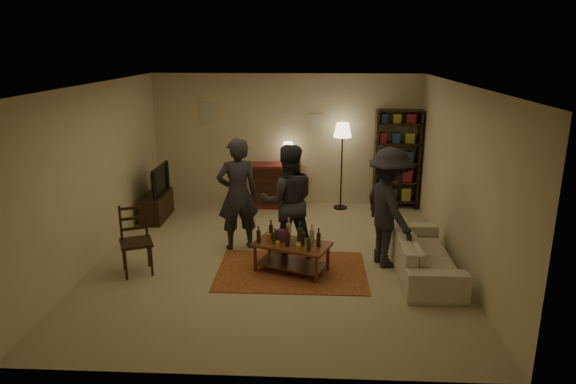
# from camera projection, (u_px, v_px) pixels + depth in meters

# --- Properties ---
(floor) EXTENTS (6.00, 6.00, 0.00)m
(floor) POSITION_uv_depth(u_px,v_px,m) (276.00, 258.00, 8.10)
(floor) COLOR #C6B793
(floor) RESTS_ON ground
(room_shell) EXTENTS (6.00, 6.00, 6.00)m
(room_shell) POSITION_uv_depth(u_px,v_px,m) (255.00, 118.00, 10.49)
(room_shell) COLOR beige
(room_shell) RESTS_ON ground
(rug) EXTENTS (2.20, 1.50, 0.01)m
(rug) POSITION_uv_depth(u_px,v_px,m) (292.00, 271.00, 7.64)
(rug) COLOR maroon
(rug) RESTS_ON ground
(coffee_table) EXTENTS (1.23, 0.95, 0.79)m
(coffee_table) POSITION_uv_depth(u_px,v_px,m) (291.00, 246.00, 7.54)
(coffee_table) COLOR brown
(coffee_table) RESTS_ON ground
(dining_chair) EXTENTS (0.59, 0.59, 1.03)m
(dining_chair) POSITION_uv_depth(u_px,v_px,m) (135.00, 237.00, 7.50)
(dining_chair) COLOR black
(dining_chair) RESTS_ON ground
(tv_stand) EXTENTS (0.40, 1.00, 1.06)m
(tv_stand) POSITION_uv_depth(u_px,v_px,m) (156.00, 200.00, 9.84)
(tv_stand) COLOR black
(tv_stand) RESTS_ON ground
(dresser) EXTENTS (1.00, 0.50, 1.36)m
(dresser) POSITION_uv_depth(u_px,v_px,m) (277.00, 184.00, 10.58)
(dresser) COLOR maroon
(dresser) RESTS_ON ground
(bookshelf) EXTENTS (0.90, 0.34, 2.02)m
(bookshelf) POSITION_uv_depth(u_px,v_px,m) (397.00, 158.00, 10.38)
(bookshelf) COLOR black
(bookshelf) RESTS_ON ground
(floor_lamp) EXTENTS (0.36, 0.36, 1.77)m
(floor_lamp) POSITION_uv_depth(u_px,v_px,m) (342.00, 136.00, 10.18)
(floor_lamp) COLOR black
(floor_lamp) RESTS_ON ground
(sofa) EXTENTS (0.81, 2.08, 0.61)m
(sofa) POSITION_uv_depth(u_px,v_px,m) (424.00, 253.00, 7.53)
(sofa) COLOR beige
(sofa) RESTS_ON ground
(person_left) EXTENTS (0.79, 0.66, 1.85)m
(person_left) POSITION_uv_depth(u_px,v_px,m) (238.00, 194.00, 8.27)
(person_left) COLOR #27282E
(person_left) RESTS_ON ground
(person_right) EXTENTS (0.97, 0.81, 1.81)m
(person_right) POSITION_uv_depth(u_px,v_px,m) (288.00, 202.00, 7.96)
(person_right) COLOR #292A31
(person_right) RESTS_ON ground
(person_by_sofa) EXTENTS (1.03, 1.33, 1.82)m
(person_by_sofa) POSITION_uv_depth(u_px,v_px,m) (389.00, 208.00, 7.65)
(person_by_sofa) COLOR #24242B
(person_by_sofa) RESTS_ON ground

